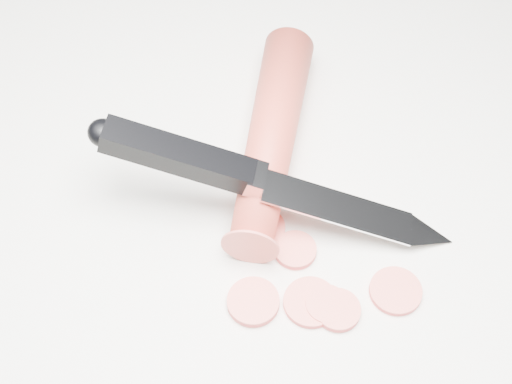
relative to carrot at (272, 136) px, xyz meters
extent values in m
plane|color=white|center=(0.00, -0.06, -0.02)|extent=(2.40, 2.40, 0.00)
cylinder|color=red|center=(0.00, 0.00, 0.00)|extent=(0.10, 0.21, 0.04)
cylinder|color=#E75D50|center=(-0.02, -0.07, -0.02)|extent=(0.03, 0.03, 0.01)
cylinder|color=#E75D50|center=(-0.03, -0.13, -0.02)|extent=(0.04, 0.04, 0.01)
cylinder|color=#E75D50|center=(0.01, -0.14, -0.02)|extent=(0.04, 0.04, 0.01)
cylinder|color=#E75D50|center=(0.02, -0.15, -0.02)|extent=(0.03, 0.03, 0.01)
cylinder|color=#E75D50|center=(0.07, -0.14, -0.02)|extent=(0.04, 0.04, 0.01)
cylinder|color=#E75D50|center=(0.00, -0.10, -0.02)|extent=(0.03, 0.03, 0.01)
cylinder|color=#E75D50|center=(0.02, -0.14, -0.02)|extent=(0.03, 0.03, 0.01)
camera|label=1|loc=(-0.06, -0.36, 0.45)|focal=50.00mm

